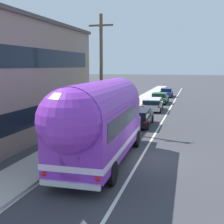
# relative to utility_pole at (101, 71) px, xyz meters

# --- Properties ---
(ground_plane) EXTENTS (300.00, 300.00, 0.00)m
(ground_plane) POSITION_rel_utility_pole_xyz_m (4.08, -6.01, -4.42)
(ground_plane) COLOR #38383D
(lane_markings) EXTENTS (3.63, 80.00, 0.01)m
(lane_markings) POSITION_rel_utility_pole_xyz_m (2.46, 5.99, -4.42)
(lane_markings) COLOR silver
(lane_markings) RESTS_ON ground
(sidewalk_slab) EXTENTS (2.19, 90.00, 0.15)m
(sidewalk_slab) POSITION_rel_utility_pole_xyz_m (-0.52, 3.99, -4.35)
(sidewalk_slab) COLOR #ADA89E
(sidewalk_slab) RESTS_ON ground
(utility_pole) EXTENTS (1.80, 0.24, 8.50)m
(utility_pole) POSITION_rel_utility_pole_xyz_m (0.00, 0.00, 0.00)
(utility_pole) COLOR brown
(utility_pole) RESTS_ON ground
(painted_bus) EXTENTS (2.75, 10.54, 4.12)m
(painted_bus) POSITION_rel_utility_pole_xyz_m (2.35, -7.84, -2.12)
(painted_bus) COLOR purple
(painted_bus) RESTS_ON ground
(car_lead) EXTENTS (2.06, 4.44, 1.37)m
(car_lead) POSITION_rel_utility_pole_xyz_m (2.40, 2.31, -3.63)
(car_lead) COLOR black
(car_lead) RESTS_ON ground
(car_second) EXTENTS (2.14, 4.59, 1.37)m
(car_second) POSITION_rel_utility_pole_xyz_m (2.40, 10.76, -3.63)
(car_second) COLOR silver
(car_second) RESTS_ON ground
(car_third) EXTENTS (2.06, 4.42, 1.37)m
(car_third) POSITION_rel_utility_pole_xyz_m (2.38, 17.57, -3.69)
(car_third) COLOR #196633
(car_third) RESTS_ON ground
(car_fourth) EXTENTS (1.98, 4.51, 1.37)m
(car_fourth) POSITION_rel_utility_pole_xyz_m (2.47, 26.12, -3.69)
(car_fourth) COLOR navy
(car_fourth) RESTS_ON ground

